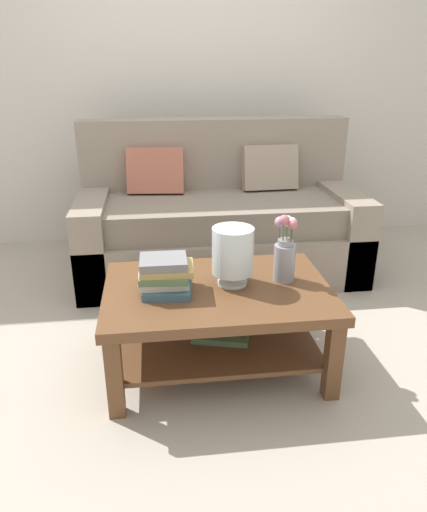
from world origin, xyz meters
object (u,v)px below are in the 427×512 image
object	(u,v)px
couch	(219,222)
glass_hurricane_vase	(233,252)
flower_pitcher	(285,253)
coffee_table	(217,309)
book_stack_main	(165,275)

from	to	relation	value
couch	glass_hurricane_vase	size ratio (longest dim) A/B	6.88
couch	flower_pitcher	distance (m)	1.21
flower_pitcher	glass_hurricane_vase	bearing A→B (deg)	-177.57
coffee_table	glass_hurricane_vase	bearing A→B (deg)	21.16
coffee_table	book_stack_main	xyz separation A→B (m)	(-0.25, -0.02, 0.20)
book_stack_main	glass_hurricane_vase	xyz separation A→B (m)	(0.32, 0.05, 0.08)
couch	coffee_table	size ratio (longest dim) A/B	1.81
flower_pitcher	book_stack_main	bearing A→B (deg)	-174.30
glass_hurricane_vase	flower_pitcher	bearing A→B (deg)	2.43
glass_hurricane_vase	flower_pitcher	world-z (taller)	flower_pitcher
flower_pitcher	couch	bearing A→B (deg)	97.58
book_stack_main	coffee_table	bearing A→B (deg)	4.06
couch	flower_pitcher	bearing A→B (deg)	-82.42
coffee_table	flower_pitcher	xyz separation A→B (m)	(0.33, 0.04, 0.26)
glass_hurricane_vase	book_stack_main	bearing A→B (deg)	-171.72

